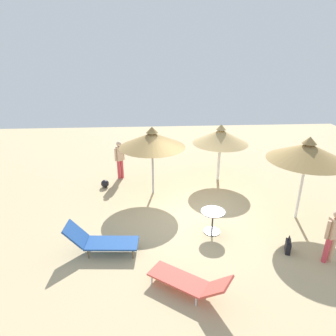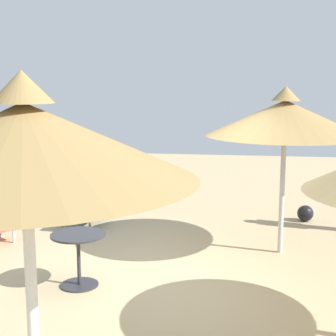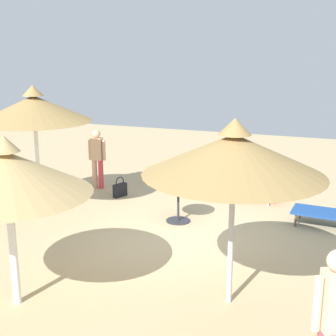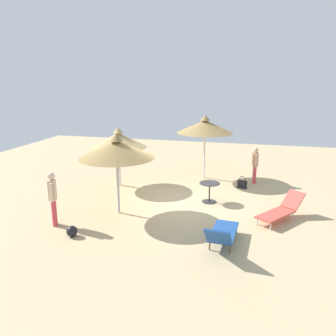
# 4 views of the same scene
# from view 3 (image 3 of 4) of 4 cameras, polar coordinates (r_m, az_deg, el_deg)

# --- Properties ---
(ground) EXTENTS (24.00, 24.00, 0.10)m
(ground) POSITION_cam_3_polar(r_m,az_deg,el_deg) (8.58, 0.94, -9.80)
(ground) COLOR tan
(parasol_umbrella_near_left) EXTENTS (2.25, 2.25, 2.40)m
(parasol_umbrella_near_left) POSITION_cam_3_polar(r_m,az_deg,el_deg) (6.42, -19.29, -0.59)
(parasol_umbrella_near_left) COLOR white
(parasol_umbrella_near_left) RESTS_ON ground
(parasol_umbrella_front) EXTENTS (2.42, 2.42, 2.62)m
(parasol_umbrella_front) POSITION_cam_3_polar(r_m,az_deg,el_deg) (6.09, 8.12, 1.65)
(parasol_umbrella_front) COLOR #B2B2B7
(parasol_umbrella_front) RESTS_ON ground
(parasol_umbrella_back) EXTENTS (2.39, 2.39, 2.77)m
(parasol_umbrella_back) POSITION_cam_3_polar(r_m,az_deg,el_deg) (9.97, -16.19, 7.04)
(parasol_umbrella_back) COLOR white
(parasol_umbrella_back) RESTS_ON ground
(lounge_chair_edge) EXTENTS (1.88, 1.58, 0.75)m
(lounge_chair_edge) POSITION_cam_3_polar(r_m,az_deg,el_deg) (11.53, 9.99, -1.63)
(lounge_chair_edge) COLOR #CC4C3F
(lounge_chair_edge) RESTS_ON ground
(person_standing_center) EXTENTS (0.40, 0.30, 1.64)m
(person_standing_center) POSITION_cam_3_polar(r_m,az_deg,el_deg) (4.99, 19.64, -17.06)
(person_standing_center) COLOR #D83F4C
(person_standing_center) RESTS_ON ground
(person_standing_near_right) EXTENTS (0.45, 0.26, 1.51)m
(person_standing_near_right) POSITION_cam_3_polar(r_m,az_deg,el_deg) (11.90, -8.72, 1.49)
(person_standing_near_right) COLOR #D83F4C
(person_standing_near_right) RESTS_ON ground
(handbag) EXTENTS (0.25, 0.39, 0.50)m
(handbag) POSITION_cam_3_polar(r_m,az_deg,el_deg) (11.28, -5.93, -2.64)
(handbag) COLOR black
(handbag) RESTS_ON ground
(side_table_round) EXTENTS (0.72, 0.72, 0.71)m
(side_table_round) POSITION_cam_3_polar(r_m,az_deg,el_deg) (9.53, 1.27, -3.79)
(side_table_round) COLOR #2D2D33
(side_table_round) RESTS_ON ground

